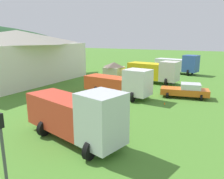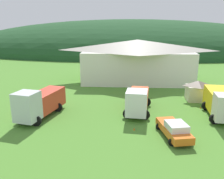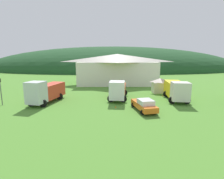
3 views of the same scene
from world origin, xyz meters
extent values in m
plane|color=#4C842D|center=(0.00, 0.00, 0.00)|extent=(200.00, 200.00, 0.00)
ellipsoid|color=#1E4723|center=(0.00, 70.47, 0.00)|extent=(136.00, 60.00, 24.28)
cube|color=white|center=(0.56, 19.38, 2.88)|extent=(19.77, 10.50, 5.76)
pyramid|color=gray|center=(0.56, 19.38, 6.76)|extent=(21.35, 11.34, 2.01)
cube|color=beige|center=(8.70, 7.46, 1.08)|extent=(2.94, 2.53, 2.15)
pyramid|color=#6B5B4C|center=(8.70, 7.46, 2.53)|extent=(3.17, 2.73, 0.75)
cube|color=silver|center=(-11.89, -2.61, 2.11)|extent=(2.77, 2.78, 3.12)
cube|color=black|center=(-11.92, -2.73, 2.80)|extent=(1.63, 2.08, 1.00)
cube|color=red|center=(-11.01, 1.14, 1.67)|extent=(3.47, 5.78, 2.24)
cylinder|color=black|center=(-10.92, -2.84, 0.55)|extent=(1.10, 0.30, 1.10)
cylinder|color=black|center=(-12.87, -2.38, 0.55)|extent=(1.10, 0.30, 1.10)
cylinder|color=black|center=(-9.85, 1.69, 0.55)|extent=(1.10, 0.30, 1.10)
cylinder|color=black|center=(-11.80, 2.15, 0.55)|extent=(1.10, 0.30, 1.10)
cube|color=white|center=(-0.19, -0.13, 1.95)|extent=(2.61, 2.88, 2.80)
cube|color=black|center=(-0.20, -0.26, 2.57)|extent=(1.48, 2.23, 0.90)
cube|color=#E04C23|center=(0.26, 3.88, 1.37)|extent=(2.92, 5.66, 1.65)
cylinder|color=black|center=(0.82, -0.24, 0.55)|extent=(1.10, 0.30, 1.10)
cylinder|color=black|center=(-1.20, -0.02, 0.55)|extent=(1.10, 0.30, 1.10)
cylinder|color=black|center=(1.36, 4.58, 0.55)|extent=(1.10, 0.30, 1.10)
cylinder|color=black|center=(-0.66, 4.81, 0.55)|extent=(1.10, 0.30, 1.10)
cube|color=yellow|center=(9.81, 2.54, 1.73)|extent=(3.07, 5.41, 2.37)
cylinder|color=black|center=(8.30, -1.07, 0.55)|extent=(1.10, 0.30, 1.10)
cylinder|color=black|center=(8.78, 3.43, 0.55)|extent=(1.10, 0.30, 1.10)
cube|color=orange|center=(3.27, -4.50, 0.69)|extent=(2.93, 5.54, 0.70)
cube|color=silver|center=(3.40, -5.11, 1.35)|extent=(2.14, 2.42, 0.62)
cylinder|color=black|center=(4.45, -6.08, 0.34)|extent=(0.68, 0.24, 0.68)
cylinder|color=black|center=(2.82, -6.42, 0.34)|extent=(0.68, 0.24, 0.68)
cylinder|color=black|center=(3.72, -2.58, 0.34)|extent=(0.68, 0.24, 0.68)
cylinder|color=black|center=(2.09, -2.91, 0.34)|extent=(0.68, 0.24, 0.68)
cone|color=orange|center=(-0.49, -3.27, 0.00)|extent=(0.36, 0.36, 0.57)
cone|color=orange|center=(8.27, 3.96, 0.00)|extent=(0.36, 0.36, 0.46)
camera|label=1|loc=(-22.14, -8.83, 6.71)|focal=35.37mm
camera|label=2|loc=(-1.32, -26.76, 10.70)|focal=39.42mm
camera|label=3|loc=(-1.21, -27.72, 7.29)|focal=28.60mm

